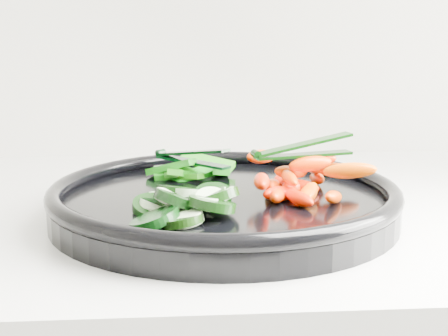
{
  "coord_description": "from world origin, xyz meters",
  "views": [
    {
      "loc": [
        0.05,
        0.98,
        1.12
      ],
      "look_at": [
        0.1,
        1.63,
        0.99
      ],
      "focal_mm": 50.0,
      "sensor_mm": 36.0,
      "label": 1
    }
  ],
  "objects": [
    {
      "name": "tong_pepper",
      "position": [
        0.06,
        1.72,
        0.98
      ],
      "size": [
        0.09,
        0.09,
        0.02
      ],
      "color": "black",
      "rests_on": "pepper_pile"
    },
    {
      "name": "pepper_pile",
      "position": [
        0.07,
        1.72,
        0.96
      ],
      "size": [
        0.11,
        0.08,
        0.04
      ],
      "color": "#126209",
      "rests_on": "veggie_tray"
    },
    {
      "name": "tong_carrot",
      "position": [
        0.18,
        1.63,
        1.0
      ],
      "size": [
        0.11,
        0.04,
        0.02
      ],
      "color": "black",
      "rests_on": "carrot_pile"
    },
    {
      "name": "cucumber_pile",
      "position": [
        0.05,
        1.57,
        0.96
      ],
      "size": [
        0.12,
        0.12,
        0.04
      ],
      "color": "black",
      "rests_on": "veggie_tray"
    },
    {
      "name": "veggie_tray",
      "position": [
        0.1,
        1.63,
        0.95
      ],
      "size": [
        0.41,
        0.41,
        0.04
      ],
      "color": "black",
      "rests_on": "counter"
    },
    {
      "name": "carrot_pile",
      "position": [
        0.18,
        1.62,
        0.97
      ],
      "size": [
        0.13,
        0.13,
        0.05
      ],
      "color": "#F05D00",
      "rests_on": "veggie_tray"
    }
  ]
}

